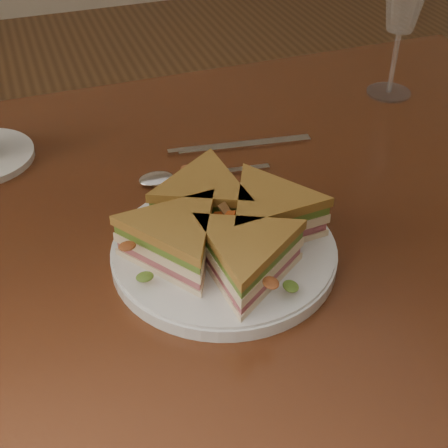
# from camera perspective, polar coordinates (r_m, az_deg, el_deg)

# --- Properties ---
(table) EXTENTS (1.20, 0.80, 0.75)m
(table) POSITION_cam_1_polar(r_m,az_deg,el_deg) (0.88, 1.12, -3.03)
(table) COLOR #3A1A0D
(table) RESTS_ON ground
(plate) EXTENTS (0.26, 0.26, 0.02)m
(plate) POSITION_cam_1_polar(r_m,az_deg,el_deg) (0.72, 0.00, -2.62)
(plate) COLOR white
(plate) RESTS_ON table
(sandwich_wedges) EXTENTS (0.26, 0.26, 0.06)m
(sandwich_wedges) POSITION_cam_1_polar(r_m,az_deg,el_deg) (0.70, 0.00, -0.32)
(sandwich_wedges) COLOR #FAE1B8
(sandwich_wedges) RESTS_ON plate
(crisps_mound) EXTENTS (0.09, 0.09, 0.05)m
(crisps_mound) POSITION_cam_1_polar(r_m,az_deg,el_deg) (0.70, -0.00, -0.58)
(crisps_mound) COLOR #B34816
(crisps_mound) RESTS_ON plate
(spoon) EXTENTS (0.18, 0.04, 0.01)m
(spoon) POSITION_cam_1_polar(r_m,az_deg,el_deg) (0.86, -4.71, 4.25)
(spoon) COLOR silver
(spoon) RESTS_ON table
(knife) EXTENTS (0.21, 0.04, 0.00)m
(knife) POSITION_cam_1_polar(r_m,az_deg,el_deg) (0.93, 1.02, 7.12)
(knife) COLOR silver
(knife) RESTS_ON table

